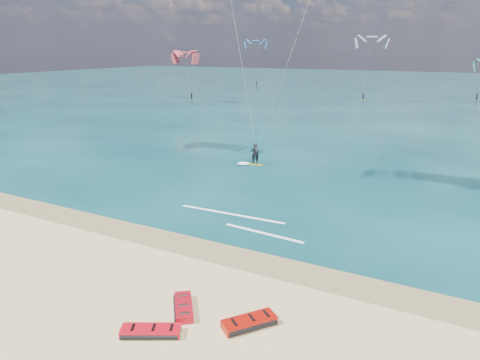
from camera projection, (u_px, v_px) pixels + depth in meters
name	position (u px, v px, depth m)	size (l,w,h in m)	color
ground	(338.00, 132.00, 55.90)	(320.00, 320.00, 0.00)	tan
wet_sand_strip	(169.00, 240.00, 24.49)	(320.00, 2.40, 0.01)	brown
sea	(403.00, 91.00, 110.24)	(320.00, 200.00, 0.04)	#092D35
packed_kite_left	(151.00, 335.00, 16.42)	(2.46, 1.00, 0.36)	red
packed_kite_mid	(184.00, 310.00, 17.94)	(2.19, 1.03, 0.37)	#A00B16
packed_kite_right	(249.00, 326.00, 16.93)	(2.37, 1.13, 0.41)	#9A0E06
kitesurfer_main	(263.00, 55.00, 33.65)	(11.53, 7.74, 19.29)	#D5EC1B
shoreline_foam	(244.00, 221.00, 27.04)	(9.47, 2.36, 0.01)	white
distant_kites	(311.00, 72.00, 94.30)	(62.40, 41.25, 12.62)	teal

